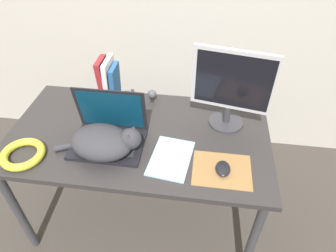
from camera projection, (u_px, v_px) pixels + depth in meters
desk at (139, 143)px, 1.59m from camera, size 1.34×0.72×0.71m
laptop at (109, 133)px, 1.47m from camera, size 0.35×0.26×0.27m
cat at (104, 142)px, 1.40m from camera, size 0.43×0.26×0.15m
external_monitor at (232, 87)px, 1.46m from camera, size 0.40×0.18×0.42m
mousepad at (222, 170)px, 1.36m from camera, size 0.26×0.21×0.00m
computer_mouse at (223, 169)px, 1.34m from camera, size 0.07×0.10×0.03m
book_row at (109, 81)px, 1.70m from camera, size 0.10×0.16×0.26m
cable_coil at (23, 154)px, 1.41m from camera, size 0.21×0.21×0.04m
notepad at (171, 158)px, 1.41m from camera, size 0.21×0.28×0.01m
webcam at (152, 94)px, 1.73m from camera, size 0.05×0.05×0.08m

